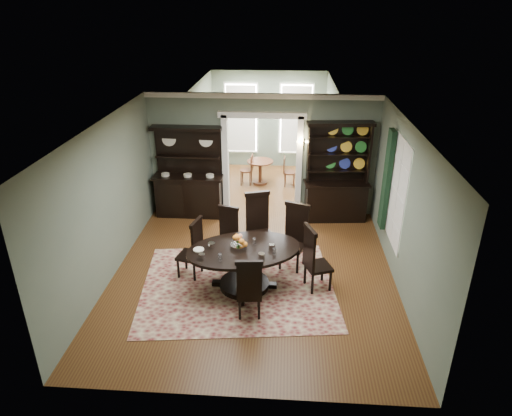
{
  "coord_description": "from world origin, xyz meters",
  "views": [
    {
      "loc": [
        0.58,
        -7.56,
        5.01
      ],
      "look_at": [
        0.02,
        0.6,
        1.2
      ],
      "focal_mm": 32.0,
      "sensor_mm": 36.0,
      "label": 1
    }
  ],
  "objects_px": {
    "sideboard": "(189,185)",
    "parlor_table": "(260,169)",
    "dining_table": "(244,261)",
    "welsh_dresser": "(336,185)"
  },
  "relations": [
    {
      "from": "dining_table",
      "to": "parlor_table",
      "type": "bearing_deg",
      "value": 73.46
    },
    {
      "from": "dining_table",
      "to": "parlor_table",
      "type": "distance_m",
      "value": 5.29
    },
    {
      "from": "dining_table",
      "to": "parlor_table",
      "type": "xyz_separation_m",
      "value": [
        -0.02,
        5.29,
        -0.12
      ]
    },
    {
      "from": "dining_table",
      "to": "parlor_table",
      "type": "relative_size",
      "value": 3.23
    },
    {
      "from": "dining_table",
      "to": "welsh_dresser",
      "type": "bearing_deg",
      "value": 41.17
    },
    {
      "from": "sideboard",
      "to": "parlor_table",
      "type": "bearing_deg",
      "value": 53.48
    },
    {
      "from": "dining_table",
      "to": "sideboard",
      "type": "distance_m",
      "value": 3.53
    },
    {
      "from": "sideboard",
      "to": "parlor_table",
      "type": "height_order",
      "value": "sideboard"
    },
    {
      "from": "welsh_dresser",
      "to": "parlor_table",
      "type": "xyz_separation_m",
      "value": [
        -1.97,
        2.18,
        -0.42
      ]
    },
    {
      "from": "sideboard",
      "to": "welsh_dresser",
      "type": "bearing_deg",
      "value": 0.28
    }
  ]
}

